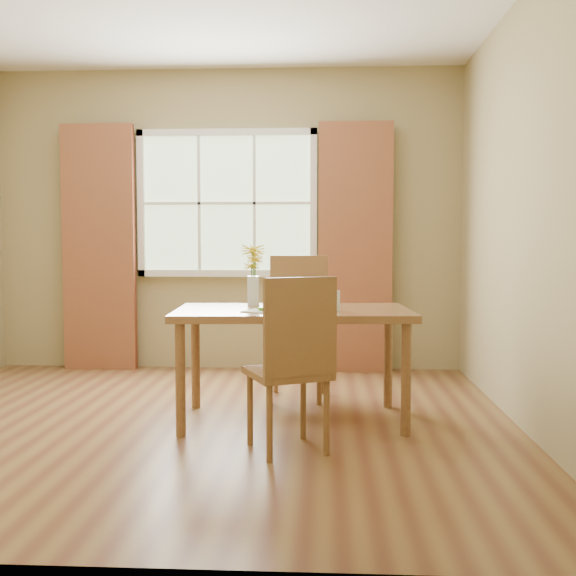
% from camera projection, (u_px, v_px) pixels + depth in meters
% --- Properties ---
extents(room, '(4.24, 3.84, 2.74)m').
position_uv_depth(room, '(184.00, 211.00, 4.20)').
color(room, brown).
rests_on(room, ground).
extents(window, '(1.62, 0.06, 1.32)m').
position_uv_depth(window, '(227.00, 203.00, 6.06)').
color(window, '#ABCB99').
rests_on(window, room).
extents(curtain_left, '(0.65, 0.08, 2.20)m').
position_uv_depth(curtain_left, '(99.00, 248.00, 6.06)').
color(curtain_left, '#5F2716').
rests_on(curtain_left, room).
extents(curtain_right, '(0.65, 0.08, 2.20)m').
position_uv_depth(curtain_right, '(355.00, 248.00, 5.93)').
color(curtain_right, '#5F2716').
rests_on(curtain_right, room).
extents(dining_table, '(1.54, 0.93, 0.73)m').
position_uv_depth(dining_table, '(293.00, 321.00, 4.32)').
color(dining_table, brown).
rests_on(dining_table, room).
extents(chair_near, '(0.54, 0.54, 0.97)m').
position_uv_depth(chair_near, '(293.00, 358.00, 3.63)').
color(chair_near, brown).
rests_on(chair_near, room).
extents(chair_far, '(0.46, 0.46, 1.05)m').
position_uv_depth(chair_far, '(298.00, 319.00, 5.03)').
color(chair_far, brown).
rests_on(chair_far, room).
extents(placemat, '(0.54, 0.46, 0.01)m').
position_uv_depth(placemat, '(285.00, 311.00, 4.17)').
color(placemat, beige).
rests_on(placemat, dining_table).
extents(plate, '(0.26, 0.26, 0.01)m').
position_uv_depth(plate, '(278.00, 308.00, 4.23)').
color(plate, '#62B52D').
rests_on(plate, placemat).
extents(croissant_sandwich, '(0.18, 0.12, 0.13)m').
position_uv_depth(croissant_sandwich, '(283.00, 298.00, 4.18)').
color(croissant_sandwich, '#D48548').
rests_on(croissant_sandwich, plate).
extents(water_glass, '(0.09, 0.09, 0.13)m').
position_uv_depth(water_glass, '(333.00, 301.00, 4.18)').
color(water_glass, silver).
rests_on(water_glass, dining_table).
extents(flower_vase, '(0.17, 0.17, 0.41)m').
position_uv_depth(flower_vase, '(253.00, 268.00, 4.53)').
color(flower_vase, silver).
rests_on(flower_vase, dining_table).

